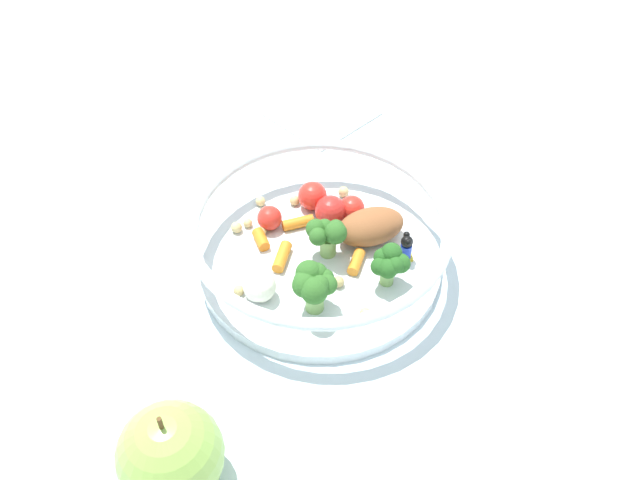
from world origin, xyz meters
TOP-DOWN VIEW (x-y plane):
  - ground_plane at (0.00, 0.00)m, footprint 2.40×2.40m
  - food_container at (-0.01, -0.01)m, footprint 0.26×0.26m
  - loose_apple at (0.10, -0.24)m, footprint 0.08×0.08m
  - folded_napkin at (-0.22, 0.16)m, footprint 0.13×0.12m

SIDE VIEW (x-z plane):
  - ground_plane at x=0.00m, z-range 0.00..0.00m
  - folded_napkin at x=-0.22m, z-range 0.00..0.01m
  - food_container at x=-0.01m, z-range 0.00..0.07m
  - loose_apple at x=0.10m, z-range -0.01..0.09m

